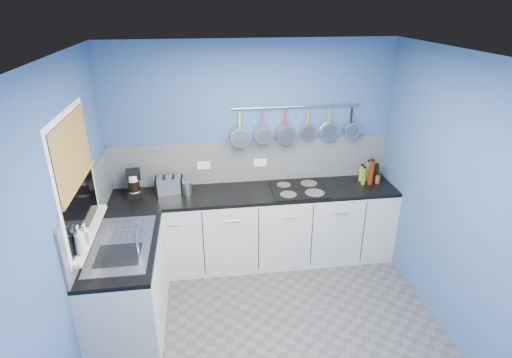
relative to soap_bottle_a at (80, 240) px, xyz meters
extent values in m
cube|color=#47474C|center=(1.53, 0.03, -1.18)|extent=(3.20, 3.00, 0.02)
cube|color=white|center=(1.53, 0.03, 1.34)|extent=(3.20, 3.00, 0.02)
cube|color=#335389|center=(1.53, 1.54, 0.08)|extent=(3.20, 0.02, 2.50)
cube|color=#335389|center=(-0.08, 0.03, 0.08)|extent=(0.02, 3.00, 2.50)
cube|color=#335389|center=(3.14, 0.03, 0.08)|extent=(0.02, 3.00, 2.50)
cube|color=gray|center=(1.53, 1.51, -0.02)|extent=(3.20, 0.02, 0.50)
cube|color=gray|center=(-0.06, 0.63, -0.02)|extent=(0.02, 1.80, 0.50)
cube|color=#BBB9B7|center=(1.53, 1.23, -0.74)|extent=(3.20, 0.60, 0.86)
cube|color=black|center=(1.53, 1.23, -0.29)|extent=(3.20, 0.60, 0.04)
cube|color=#BBB9B7|center=(0.23, 0.33, -0.74)|extent=(0.60, 1.20, 0.86)
cube|color=black|center=(0.23, 0.33, -0.29)|extent=(0.60, 1.20, 0.04)
cube|color=white|center=(-0.05, 0.33, 0.38)|extent=(0.01, 1.00, 1.10)
cube|color=black|center=(-0.04, 0.33, 0.38)|extent=(0.01, 0.90, 1.00)
cube|color=#A98138|center=(-0.03, 0.33, 0.61)|extent=(0.01, 0.90, 0.55)
cube|color=white|center=(-0.02, 0.33, -0.13)|extent=(0.10, 0.98, 0.03)
cube|color=silver|center=(0.23, 0.33, -0.27)|extent=(0.50, 0.95, 0.01)
cube|color=white|center=(0.98, 1.50, -0.04)|extent=(0.15, 0.01, 0.09)
cube|color=white|center=(1.63, 1.50, -0.04)|extent=(0.15, 0.01, 0.09)
cylinder|color=silver|center=(2.03, 1.48, 0.61)|extent=(1.45, 0.02, 0.02)
imported|color=white|center=(0.00, 0.00, 0.00)|extent=(0.11, 0.11, 0.24)
imported|color=white|center=(0.00, 0.15, -0.03)|extent=(0.09, 0.09, 0.17)
cylinder|color=white|center=(0.22, 1.28, -0.14)|extent=(0.13, 0.13, 0.25)
cube|color=silver|center=(0.59, 1.33, -0.18)|extent=(0.31, 0.21, 0.18)
cylinder|color=silver|center=(0.78, 1.25, -0.20)|extent=(0.11, 0.11, 0.15)
cube|color=black|center=(2.03, 1.20, -0.26)|extent=(0.62, 0.54, 0.01)
cylinder|color=black|center=(2.99, 1.35, -0.18)|extent=(0.07, 0.07, 0.19)
cylinder|color=brown|center=(2.89, 1.34, -0.15)|extent=(0.06, 0.06, 0.23)
cylinder|color=olive|center=(2.81, 1.34, -0.18)|extent=(0.05, 0.05, 0.19)
cylinder|color=brown|center=(2.97, 1.25, -0.22)|extent=(0.06, 0.06, 0.10)
cylinder|color=#4C190C|center=(2.88, 1.23, -0.13)|extent=(0.06, 0.06, 0.29)
cylinder|color=#3F721E|center=(2.80, 1.24, -0.17)|extent=(0.05, 0.05, 0.20)
camera|label=1|loc=(0.98, -2.84, 1.70)|focal=28.64mm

